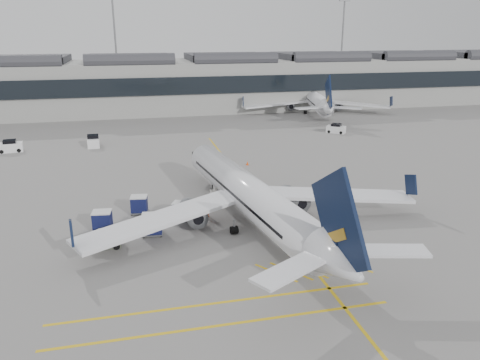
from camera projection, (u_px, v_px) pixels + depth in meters
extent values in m
plane|color=gray|center=(173.00, 243.00, 40.06)|extent=(220.00, 220.00, 0.00)
cube|color=#9E9E99|center=(141.00, 86.00, 105.13)|extent=(200.00, 20.00, 11.00)
cube|color=black|center=(142.00, 87.00, 95.37)|extent=(200.00, 0.50, 3.60)
cube|color=#38383D|center=(139.00, 58.00, 103.25)|extent=(200.00, 18.00, 1.40)
cylinder|color=slate|center=(116.00, 52.00, 114.88)|extent=(0.44, 0.44, 25.00)
cylinder|color=slate|center=(342.00, 50.00, 128.09)|extent=(0.44, 0.44, 25.00)
cube|color=slate|center=(345.00, 0.00, 124.24)|extent=(3.00, 0.60, 0.50)
cube|color=gold|center=(255.00, 196.00, 51.53)|extent=(0.25, 60.00, 0.01)
cylinder|color=white|center=(248.00, 193.00, 43.84)|extent=(7.14, 27.20, 3.38)
cone|color=white|center=(201.00, 155.00, 57.40)|extent=(3.85, 4.04, 3.38)
cone|color=white|center=(341.00, 263.00, 29.84)|extent=(3.95, 4.75, 3.38)
cube|color=white|center=(162.00, 219.00, 39.91)|extent=(15.16, 9.63, 0.31)
cube|color=white|center=(334.00, 195.00, 45.86)|extent=(15.62, 5.83, 0.31)
cylinder|color=slate|center=(193.00, 213.00, 42.85)|extent=(2.32, 3.47, 1.89)
cylinder|color=slate|center=(295.00, 199.00, 46.49)|extent=(2.32, 3.47, 1.89)
cube|color=black|center=(339.00, 224.00, 29.56)|extent=(1.23, 6.82, 7.53)
cylinder|color=black|center=(214.00, 186.00, 53.78)|extent=(0.33, 0.61, 0.58)
cylinder|color=black|center=(234.00, 230.00, 41.81)|extent=(0.72, 0.80, 0.72)
cylinder|color=black|center=(279.00, 223.00, 43.37)|extent=(0.72, 0.80, 0.72)
cylinder|color=white|center=(314.00, 99.00, 104.10)|extent=(9.21, 27.34, 3.41)
cone|color=white|center=(304.00, 91.00, 118.81)|extent=(4.12, 4.28, 3.41)
cone|color=white|center=(328.00, 109.00, 88.94)|extent=(4.27, 4.99, 3.41)
cube|color=white|center=(276.00, 104.00, 102.92)|extent=(15.68, 4.75, 0.32)
cube|color=white|center=(354.00, 104.00, 103.19)|extent=(14.96, 10.64, 0.32)
cylinder|color=slate|center=(290.00, 106.00, 104.90)|extent=(2.57, 3.60, 1.91)
cylinder|color=slate|center=(337.00, 105.00, 105.06)|extent=(2.57, 3.60, 1.91)
cube|color=black|center=(329.00, 95.00, 88.69)|extent=(1.76, 6.81, 7.60)
cylinder|color=black|center=(307.00, 104.00, 114.83)|extent=(0.37, 0.62, 0.58)
cylinder|color=black|center=(305.00, 112.00, 102.67)|extent=(0.78, 0.85, 0.73)
cylinder|color=black|center=(326.00, 112.00, 102.74)|extent=(0.78, 0.85, 0.73)
cube|color=beige|center=(229.00, 194.00, 51.16)|extent=(3.95, 1.59, 0.72)
cube|color=black|center=(238.00, 186.00, 51.13)|extent=(3.52, 1.17, 1.53)
cube|color=beige|center=(218.00, 188.00, 50.70)|extent=(0.94, 1.35, 0.93)
cylinder|color=black|center=(217.00, 198.00, 50.22)|extent=(0.46, 0.19, 0.46)
cylinder|color=black|center=(214.00, 194.00, 51.57)|extent=(0.46, 0.19, 0.46)
cylinder|color=black|center=(243.00, 196.00, 50.84)|extent=(0.46, 0.19, 0.46)
cylinder|color=black|center=(240.00, 192.00, 52.18)|extent=(0.46, 0.19, 0.46)
cube|color=gray|center=(181.00, 217.00, 45.11)|extent=(2.04, 1.89, 0.12)
cube|color=#131849|center=(181.00, 210.00, 44.87)|extent=(1.88, 1.79, 1.39)
cube|color=silver|center=(181.00, 203.00, 44.65)|extent=(1.95, 1.85, 0.10)
cylinder|color=black|center=(173.00, 220.00, 44.75)|extent=(0.23, 0.17, 0.21)
cylinder|color=black|center=(176.00, 216.00, 45.74)|extent=(0.23, 0.17, 0.21)
cylinder|color=black|center=(186.00, 221.00, 44.52)|extent=(0.23, 0.17, 0.21)
cylinder|color=black|center=(190.00, 217.00, 45.51)|extent=(0.23, 0.17, 0.21)
cube|color=gray|center=(153.00, 233.00, 41.64)|extent=(1.99, 1.70, 0.13)
cube|color=#131849|center=(152.00, 224.00, 41.37)|extent=(1.82, 1.63, 1.57)
cube|color=silver|center=(152.00, 215.00, 41.12)|extent=(1.88, 1.69, 0.11)
cylinder|color=black|center=(144.00, 237.00, 41.00)|extent=(0.25, 0.13, 0.24)
cylinder|color=black|center=(145.00, 231.00, 42.13)|extent=(0.25, 0.13, 0.24)
cylinder|color=black|center=(161.00, 236.00, 41.19)|extent=(0.25, 0.13, 0.24)
cylinder|color=black|center=(162.00, 230.00, 42.31)|extent=(0.25, 0.13, 0.24)
cube|color=gray|center=(103.00, 229.00, 42.53)|extent=(1.93, 1.66, 0.13)
cube|color=#131849|center=(102.00, 220.00, 42.28)|extent=(1.77, 1.59, 1.51)
cube|color=silver|center=(102.00, 212.00, 42.04)|extent=(1.83, 1.65, 0.10)
cylinder|color=black|center=(94.00, 232.00, 41.93)|extent=(0.24, 0.13, 0.23)
cylinder|color=black|center=(96.00, 227.00, 43.02)|extent=(0.24, 0.13, 0.23)
cylinder|color=black|center=(111.00, 231.00, 42.09)|extent=(0.24, 0.13, 0.23)
cylinder|color=black|center=(112.00, 226.00, 43.18)|extent=(0.24, 0.13, 0.23)
cube|color=gray|center=(140.00, 211.00, 46.59)|extent=(1.88, 1.63, 0.12)
cube|color=#131849|center=(139.00, 204.00, 46.35)|extent=(1.73, 1.56, 1.45)
cube|color=silver|center=(139.00, 197.00, 46.12)|extent=(1.79, 1.61, 0.10)
cylinder|color=black|center=(132.00, 214.00, 46.03)|extent=(0.23, 0.13, 0.22)
cylinder|color=black|center=(133.00, 210.00, 47.08)|extent=(0.23, 0.13, 0.22)
cylinder|color=black|center=(146.00, 214.00, 46.15)|extent=(0.23, 0.13, 0.22)
cylinder|color=black|center=(147.00, 210.00, 47.20)|extent=(0.23, 0.13, 0.22)
imported|color=#FF4D0D|center=(207.00, 207.00, 45.41)|extent=(0.86, 0.74, 2.00)
imported|color=#ED460C|center=(188.00, 210.00, 44.96)|extent=(0.94, 0.75, 1.84)
cube|color=#4F5447|center=(106.00, 241.00, 39.22)|extent=(2.68, 1.72, 1.03)
cube|color=#4F5447|center=(105.00, 234.00, 39.03)|extent=(1.32, 1.32, 0.52)
cylinder|color=black|center=(93.00, 248.00, 38.53)|extent=(0.59, 0.30, 0.58)
cylinder|color=black|center=(95.00, 241.00, 39.79)|extent=(0.59, 0.30, 0.58)
cylinder|color=black|center=(117.00, 246.00, 38.82)|extent=(0.59, 0.30, 0.58)
cylinder|color=black|center=(118.00, 239.00, 40.08)|extent=(0.59, 0.30, 0.58)
cone|color=#F24C0A|center=(247.00, 163.00, 63.34)|extent=(0.39, 0.39, 0.54)
cone|color=#F24C0A|center=(326.00, 194.00, 51.14)|extent=(0.41, 0.41, 0.56)
cube|color=white|center=(10.00, 147.00, 70.18)|extent=(3.72, 2.20, 1.37)
cube|color=black|center=(9.00, 142.00, 69.92)|extent=(1.96, 1.88, 0.59)
cylinder|color=black|center=(2.00, 152.00, 69.20)|extent=(0.61, 0.29, 0.59)
cylinder|color=black|center=(3.00, 149.00, 70.60)|extent=(0.61, 0.29, 0.59)
cylinder|color=black|center=(19.00, 150.00, 69.99)|extent=(0.61, 0.29, 0.59)
cylinder|color=black|center=(20.00, 148.00, 71.39)|extent=(0.61, 0.29, 0.59)
cube|color=white|center=(93.00, 142.00, 73.44)|extent=(2.01, 3.69, 1.40)
cube|color=black|center=(93.00, 137.00, 73.19)|extent=(1.80, 1.90, 0.60)
cylinder|color=black|center=(99.00, 146.00, 72.69)|extent=(0.26, 0.61, 0.60)
cylinder|color=black|center=(88.00, 147.00, 72.25)|extent=(0.26, 0.61, 0.60)
cylinder|color=black|center=(99.00, 143.00, 74.88)|extent=(0.26, 0.61, 0.60)
cylinder|color=black|center=(88.00, 143.00, 74.44)|extent=(0.26, 0.61, 0.60)
cube|color=white|center=(336.00, 129.00, 83.31)|extent=(3.53, 3.26, 1.25)
cube|color=black|center=(336.00, 125.00, 83.08)|extent=(2.21, 2.19, 0.54)
cylinder|color=black|center=(329.00, 132.00, 83.23)|extent=(0.54, 0.49, 0.54)
cylinder|color=black|center=(331.00, 130.00, 84.47)|extent=(0.54, 0.49, 0.54)
cylinder|color=black|center=(341.00, 133.00, 82.37)|extent=(0.54, 0.49, 0.54)
cylinder|color=black|center=(343.00, 131.00, 83.60)|extent=(0.54, 0.49, 0.54)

